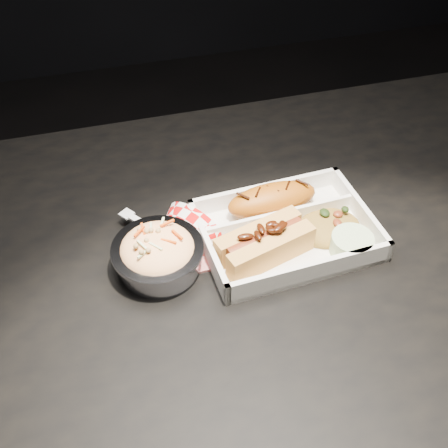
{
  "coord_description": "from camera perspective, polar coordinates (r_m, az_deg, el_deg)",
  "views": [
    {
      "loc": [
        -0.22,
        -0.51,
        1.35
      ],
      "look_at": [
        -0.07,
        0.02,
        0.81
      ],
      "focal_mm": 45.0,
      "sensor_mm": 36.0,
      "label": 1
    }
  ],
  "objects": [
    {
      "name": "food_tray",
      "position": [
        0.84,
        6.25,
        -0.94
      ],
      "size": [
        0.26,
        0.19,
        0.04
      ],
      "rotation": [
        0.0,
        0.0,
        0.06
      ],
      "color": "silver",
      "rests_on": "dining_table"
    },
    {
      "name": "cupcake_liner",
      "position": [
        0.82,
        12.82,
        -2.05
      ],
      "size": [
        0.06,
        0.06,
        0.03
      ],
      "primitive_type": "cylinder",
      "color": "#B9D39F",
      "rests_on": "food_tray"
    },
    {
      "name": "hotdog",
      "position": [
        0.79,
        4.14,
        -1.84
      ],
      "size": [
        0.15,
        0.09,
        0.06
      ],
      "rotation": [
        0.0,
        0.0,
        0.28
      ],
      "color": "gold",
      "rests_on": "food_tray"
    },
    {
      "name": "napkin_fork",
      "position": [
        0.81,
        -5.36,
        -1.85
      ],
      "size": [
        0.15,
        0.16,
        0.1
      ],
      "rotation": [
        0.0,
        0.0,
        -0.93
      ],
      "color": "red",
      "rests_on": "dining_table"
    },
    {
      "name": "fried_rice_mound",
      "position": [
        0.84,
        10.67,
        0.16
      ],
      "size": [
        0.1,
        0.09,
        0.03
      ],
      "primitive_type": "ellipsoid",
      "rotation": [
        0.0,
        0.0,
        0.06
      ],
      "color": "olive",
      "rests_on": "food_tray"
    },
    {
      "name": "foil_coleslaw_cup",
      "position": [
        0.78,
        -6.74,
        -2.95
      ],
      "size": [
        0.13,
        0.13,
        0.07
      ],
      "color": "silver",
      "rests_on": "dining_table"
    },
    {
      "name": "dining_table",
      "position": [
        0.89,
        5.01,
        -7.13
      ],
      "size": [
        1.2,
        0.8,
        0.75
      ],
      "color": "black",
      "rests_on": "ground"
    },
    {
      "name": "fried_pastry",
      "position": [
        0.86,
        4.91,
        2.51
      ],
      "size": [
        0.15,
        0.06,
        0.05
      ],
      "primitive_type": "ellipsoid",
      "rotation": [
        0.0,
        0.0,
        0.06
      ],
      "color": "#A85610",
      "rests_on": "food_tray"
    }
  ]
}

